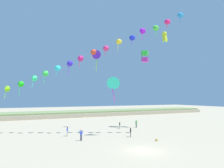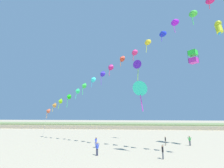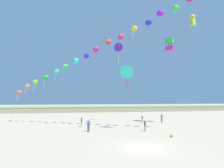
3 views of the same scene
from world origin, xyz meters
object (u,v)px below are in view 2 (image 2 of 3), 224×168
Objects in this scene: person_near_right at (96,142)px; large_kite_low_lead at (219,28)px; person_mid_center at (163,151)px; large_kite_high_solo at (193,57)px; person_far_left at (190,140)px; large_kite_outer_drift at (138,65)px; person_near_left at (97,148)px; large_kite_mid_trail at (141,88)px; person_far_right at (165,140)px.

large_kite_low_lead is (20.72, -0.97, 18.67)m from person_near_right.
large_kite_high_solo is at bearing 40.79° from person_mid_center.
person_far_left is 0.36× the size of large_kite_outer_drift.
person_near_right is (-1.04, 4.50, -0.07)m from person_near_left.
person_near_left is 27.31m from large_kite_low_lead.
large_kite_outer_drift is at bearing 86.85° from large_kite_mid_trail.
large_kite_low_lead is at bearing -36.09° from large_kite_high_solo.
person_far_left is at bearing -0.53° from person_far_right.
person_near_right is at bearing 155.99° from large_kite_mid_trail.
large_kite_high_solo is at bearing -45.38° from person_far_left.
large_kite_mid_trail is 11.53m from large_kite_outer_drift.
person_near_left is 1.08× the size of person_mid_center.
person_far_right is (-4.07, 0.04, -0.08)m from person_far_left.
person_mid_center is at bearing -5.70° from person_near_left.
person_far_left reaches higher than person_far_right.
large_kite_high_solo reaches higher than person_far_right.
person_mid_center is at bearing -139.21° from large_kite_high_solo.
person_mid_center is 8.75m from large_kite_mid_trail.
large_kite_low_lead is at bearing 10.16° from person_near_left.
person_far_right is 0.55× the size of large_kite_low_lead.
person_far_left is 13.43m from large_kite_mid_trail.
large_kite_low_lead is 0.59× the size of large_kite_mid_trail.
person_far_right is (2.44, 8.38, -0.06)m from person_mid_center.
person_mid_center is at bearing -159.14° from large_kite_low_lead.
person_mid_center is 0.68× the size of large_kite_high_solo.
large_kite_mid_trail reaches higher than person_near_right.
large_kite_high_solo is at bearing 5.13° from person_near_right.
large_kite_high_solo is at bearing -15.25° from person_far_right.
person_near_right is 22.65m from large_kite_high_solo.
large_kite_low_lead reaches higher than person_mid_center.
person_near_left is 1.07× the size of person_near_right.
large_kite_outer_drift reaches higher than person_near_right.
large_kite_outer_drift is (-13.04, 7.12, -3.74)m from large_kite_low_lead.
large_kite_low_lead is 5.91m from large_kite_high_solo.
large_kite_high_solo is (7.96, 6.87, 14.60)m from person_mid_center.
large_kite_low_lead is at bearing 20.86° from person_mid_center.
person_near_right is 0.60× the size of large_kite_low_lead.
large_kite_mid_trail is 1.01× the size of large_kite_outer_drift.
large_kite_outer_drift is (-4.06, 3.10, 15.00)m from person_far_right.
large_kite_mid_trail is at bearing -24.01° from person_near_right.
person_far_right is at bearing 179.47° from person_far_left.
large_kite_high_solo is (1.45, -1.47, 14.58)m from person_far_left.
person_near_left is at bearing -153.04° from person_far_left.
person_near_left is 1.16× the size of person_far_right.
person_mid_center is (9.30, -5.32, -0.01)m from person_near_right.
person_near_left is at bearing -169.84° from large_kite_low_lead.
large_kite_high_solo is at bearing 20.45° from person_near_left.
large_kite_outer_drift reaches higher than person_near_left.
person_far_right is (11.74, 3.05, -0.07)m from person_near_right.
large_kite_mid_trail is at bearing -126.24° from person_far_right.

